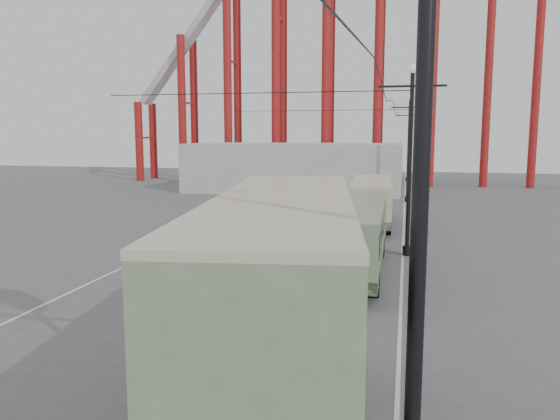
% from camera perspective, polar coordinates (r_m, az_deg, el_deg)
% --- Properties ---
extents(road_markings, '(12.52, 120.00, 0.01)m').
position_cam_1_polar(road_markings, '(30.42, 0.83, -3.45)').
color(road_markings, silver).
rests_on(road_markings, ground).
extents(lamp_post_mid, '(3.20, 0.44, 9.32)m').
position_cam_1_polar(lamp_post_mid, '(27.48, 13.41, 4.93)').
color(lamp_post_mid, black).
rests_on(lamp_post_mid, ground).
extents(lamp_post_far, '(3.20, 0.44, 9.32)m').
position_cam_1_polar(lamp_post_far, '(49.46, 13.29, 6.21)').
color(lamp_post_far, black).
rests_on(lamp_post_far, ground).
extents(lamp_post_distant, '(3.20, 0.44, 9.32)m').
position_cam_1_polar(lamp_post_distant, '(71.46, 13.25, 6.70)').
color(lamp_post_distant, black).
rests_on(lamp_post_distant, ground).
extents(fairground_shed, '(22.00, 10.00, 5.00)m').
position_cam_1_polar(fairground_shed, '(57.70, 1.58, 4.48)').
color(fairground_shed, '#ABABA5').
rests_on(fairground_shed, ground).
extents(double_decker_bus, '(3.58, 9.48, 4.97)m').
position_cam_1_polar(double_decker_bus, '(10.08, 0.38, -10.91)').
color(double_decker_bus, '#364424').
rests_on(double_decker_bus, ground).
extents(single_decker_green, '(2.59, 10.71, 3.02)m').
position_cam_1_polar(single_decker_green, '(24.05, 7.80, -2.48)').
color(single_decker_green, '#6E7E5C').
rests_on(single_decker_green, ground).
extents(single_decker_cream, '(3.00, 9.86, 3.03)m').
position_cam_1_polar(single_decker_cream, '(36.30, 9.49, 1.03)').
color(single_decker_cream, beige).
rests_on(single_decker_cream, ground).
extents(pedestrian, '(0.85, 0.77, 1.94)m').
position_cam_1_polar(pedestrian, '(22.46, -2.92, -5.08)').
color(pedestrian, black).
rests_on(pedestrian, ground).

